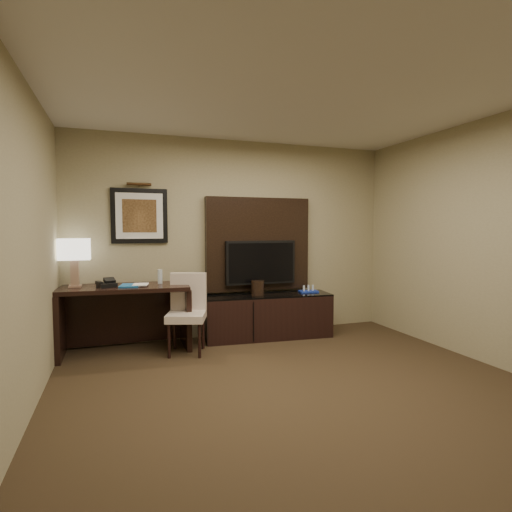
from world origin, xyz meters
name	(u,v)px	position (x,y,z in m)	size (l,w,h in m)	color
floor	(322,409)	(0.00, 0.00, -0.01)	(4.50, 5.00, 0.01)	#302316
ceiling	(326,74)	(0.00, 0.00, 2.70)	(4.50, 5.00, 0.01)	silver
wall_back	(237,239)	(0.00, 2.50, 1.35)	(4.50, 0.01, 2.70)	#978D66
wall_left	(3,251)	(-2.25, 0.00, 1.35)	(0.01, 5.00, 2.70)	#978D66
desk	(126,319)	(-1.50, 2.15, 0.40)	(1.50, 0.64, 0.80)	black
credenza	(268,316)	(0.35, 2.17, 0.30)	(1.72, 0.48, 0.59)	black
tv_wall_panel	(258,244)	(0.30, 2.44, 1.27)	(1.50, 0.12, 1.30)	black
tv	(261,262)	(0.30, 2.34, 1.02)	(1.00, 0.08, 0.60)	black
artwork	(140,216)	(-1.30, 2.48, 1.65)	(0.70, 0.04, 0.70)	black
picture_light	(139,184)	(-1.30, 2.44, 2.05)	(0.04, 0.04, 0.30)	#3C2613
desk_chair	(186,316)	(-0.82, 1.83, 0.46)	(0.44, 0.51, 0.91)	beige
table_lamp	(75,262)	(-2.06, 2.25, 1.10)	(0.36, 0.21, 0.59)	#A07C64
desk_phone	(107,283)	(-1.70, 2.10, 0.85)	(0.20, 0.18, 0.10)	black
blue_folder	(130,286)	(-1.44, 2.09, 0.81)	(0.22, 0.29, 0.02)	#165392
book	(132,276)	(-1.41, 2.10, 0.92)	(0.18, 0.02, 0.24)	#BFB896
water_bottle	(160,277)	(-1.08, 2.20, 0.89)	(0.06, 0.06, 0.18)	silver
ice_bucket	(258,288)	(0.20, 2.17, 0.69)	(0.18, 0.18, 0.19)	black
minibar_tray	(308,289)	(0.96, 2.17, 0.64)	(0.26, 0.16, 0.09)	#1A34AA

